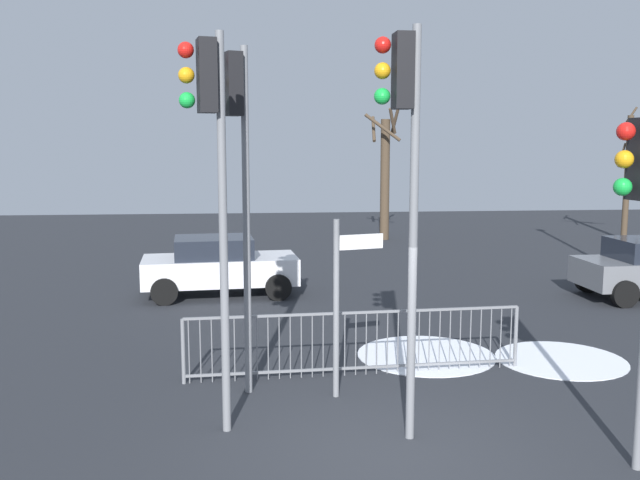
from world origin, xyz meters
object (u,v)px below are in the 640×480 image
object	(u,v)px
traffic_light_foreground_left	(211,145)
car_white_far	(219,265)
bare_tree_left	(628,173)
direction_sign_post	(341,297)
bare_tree_centre	(385,172)
traffic_light_rear_right	(404,143)
traffic_light_mid_right	(236,144)

from	to	relation	value
traffic_light_foreground_left	car_white_far	distance (m)	8.95
traffic_light_foreground_left	bare_tree_left	bearing A→B (deg)	-53.11
traffic_light_foreground_left	direction_sign_post	bearing A→B (deg)	-68.93
traffic_light_foreground_left	bare_tree_centre	bearing A→B (deg)	-29.08
traffic_light_foreground_left	car_white_far	size ratio (longest dim) A/B	1.31
traffic_light_foreground_left	traffic_light_rear_right	distance (m)	2.40
car_white_far	bare_tree_left	size ratio (longest dim) A/B	0.76
traffic_light_mid_right	traffic_light_rear_right	distance (m)	2.78
traffic_light_rear_right	traffic_light_foreground_left	bearing A→B (deg)	78.41
traffic_light_mid_right	car_white_far	size ratio (longest dim) A/B	1.31
traffic_light_foreground_left	traffic_light_mid_right	xyz separation A→B (m)	(0.28, 1.41, 0.01)
traffic_light_mid_right	car_white_far	xyz separation A→B (m)	(-0.66, 7.01, -3.00)
traffic_light_foreground_left	bare_tree_centre	world-z (taller)	bare_tree_centre
bare_tree_centre	traffic_light_rear_right	bearing A→B (deg)	-99.99
car_white_far	traffic_light_mid_right	bearing A→B (deg)	-89.73
car_white_far	bare_tree_centre	xyz separation A→B (m)	(6.01, 9.68, 1.88)
car_white_far	bare_tree_left	distance (m)	17.85
traffic_light_mid_right	direction_sign_post	world-z (taller)	traffic_light_mid_right
traffic_light_foreground_left	traffic_light_rear_right	bearing A→B (deg)	-112.19
car_white_far	traffic_light_foreground_left	bearing A→B (deg)	-92.54
traffic_light_mid_right	bare_tree_left	xyz separation A→B (m)	(14.79, 15.74, -1.14)
direction_sign_post	bare_tree_centre	size ratio (longest dim) A/B	0.47
traffic_light_foreground_left	bare_tree_left	distance (m)	22.86
car_white_far	bare_tree_centre	size ratio (longest dim) A/B	0.69
car_white_far	bare_tree_left	world-z (taller)	bare_tree_left
direction_sign_post	bare_tree_left	distance (m)	20.83
traffic_light_rear_right	bare_tree_left	bearing A→B (deg)	-37.07
bare_tree_left	bare_tree_centre	size ratio (longest dim) A/B	0.91
traffic_light_mid_right	direction_sign_post	distance (m)	2.72
car_white_far	bare_tree_centre	bearing A→B (deg)	53.01
traffic_light_mid_right	traffic_light_rear_right	bearing A→B (deg)	-148.76
direction_sign_post	car_white_far	bearing A→B (deg)	91.52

